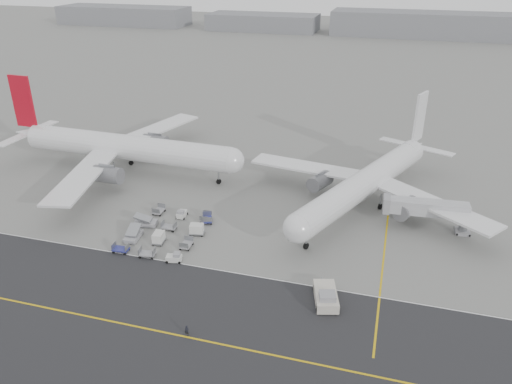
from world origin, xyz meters
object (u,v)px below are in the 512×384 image
(airliner_a, at_px, (122,147))
(jet_bridge, at_px, (427,209))
(airliner_b, at_px, (368,181))
(ground_crew_a, at_px, (187,331))
(pushback_tug, at_px, (326,296))

(airliner_a, relative_size, jet_bridge, 3.74)
(airliner_a, relative_size, airliner_b, 1.18)
(jet_bridge, xyz_separation_m, ground_crew_a, (-30.91, -38.37, -3.37))
(airliner_b, height_order, ground_crew_a, airliner_b)
(ground_crew_a, bearing_deg, airliner_a, 124.38)
(jet_bridge, bearing_deg, airliner_a, 168.13)
(pushback_tug, xyz_separation_m, jet_bridge, (14.18, 26.14, 3.16))
(airliner_a, height_order, pushback_tug, airliner_a)
(pushback_tug, xyz_separation_m, ground_crew_a, (-16.72, -12.23, -0.21))
(pushback_tug, height_order, ground_crew_a, pushback_tug)
(airliner_a, distance_m, ground_crew_a, 59.88)
(pushback_tug, relative_size, ground_crew_a, 5.44)
(pushback_tug, bearing_deg, jet_bridge, 46.21)
(airliner_a, relative_size, ground_crew_a, 37.11)
(airliner_a, distance_m, pushback_tug, 63.70)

